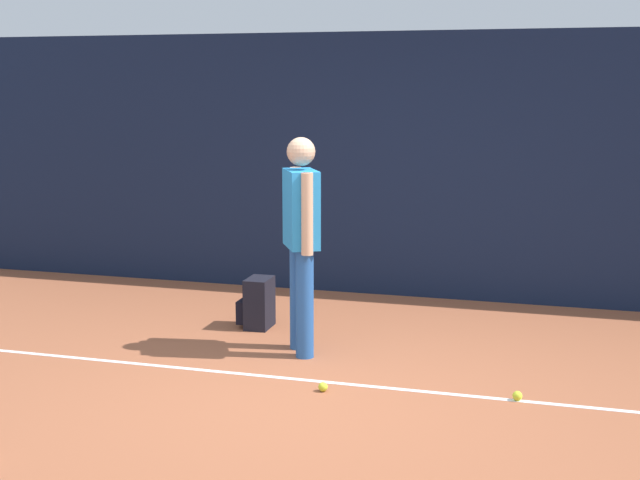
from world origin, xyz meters
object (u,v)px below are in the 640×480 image
object	(u,v)px
tennis_ball_near_player	(323,387)
tennis_ball_by_fence	(517,396)
tennis_player	(301,232)
backpack	(258,304)

from	to	relation	value
tennis_ball_near_player	tennis_ball_by_fence	size ratio (longest dim) A/B	1.00
tennis_player	backpack	distance (m)	1.13
tennis_ball_near_player	tennis_ball_by_fence	world-z (taller)	same
tennis_player	backpack	xyz separation A→B (m)	(-0.59, 0.59, -0.76)
backpack	tennis_ball_near_player	distance (m)	1.74
backpack	tennis_ball_by_fence	bearing A→B (deg)	60.80
tennis_ball_by_fence	backpack	bearing A→B (deg)	152.16
backpack	tennis_ball_near_player	size ratio (longest dim) A/B	6.67
backpack	tennis_ball_by_fence	world-z (taller)	backpack
tennis_ball_near_player	tennis_player	bearing A→B (deg)	116.68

